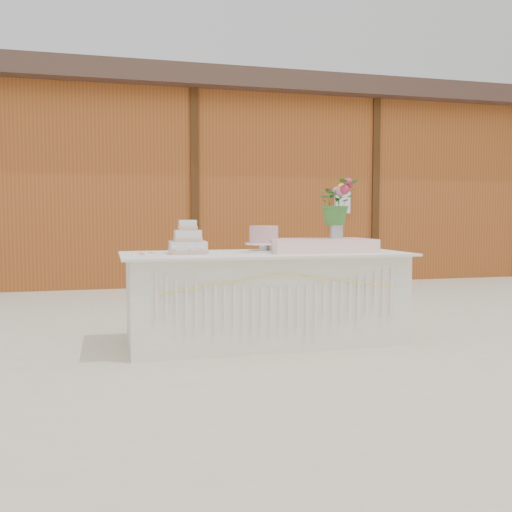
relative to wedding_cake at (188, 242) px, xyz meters
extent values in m
plane|color=beige|center=(0.65, -0.04, -0.86)|extent=(80.00, 80.00, 0.00)
cube|color=#96481F|center=(0.65, 5.96, 0.64)|extent=(12.00, 4.00, 3.00)
cube|color=#422D25|center=(0.65, 5.96, 2.29)|extent=(12.60, 4.60, 0.30)
cube|color=white|center=(0.65, -0.04, -0.49)|extent=(2.28, 0.88, 0.75)
cube|color=white|center=(0.65, -0.04, -0.10)|extent=(2.40, 1.00, 0.02)
cube|color=silver|center=(0.00, 0.00, -0.04)|extent=(0.31, 0.31, 0.10)
cube|color=#DEA78C|center=(0.00, 0.00, -0.07)|extent=(0.32, 0.32, 0.02)
cube|color=silver|center=(0.00, 0.00, 0.05)|extent=(0.22, 0.22, 0.09)
cube|color=#DEA78C|center=(0.00, 0.00, 0.03)|extent=(0.23, 0.23, 0.02)
cube|color=silver|center=(0.00, 0.00, 0.14)|extent=(0.14, 0.14, 0.08)
cube|color=#DEA78C|center=(0.00, 0.00, 0.12)|extent=(0.16, 0.16, 0.02)
cylinder|color=white|center=(0.65, 0.00, -0.09)|extent=(0.27, 0.27, 0.02)
cylinder|color=white|center=(0.65, 0.00, -0.05)|extent=(0.08, 0.08, 0.05)
cylinder|color=white|center=(0.65, 0.00, -0.02)|extent=(0.31, 0.31, 0.01)
cylinder|color=#C48D97|center=(0.65, 0.00, 0.06)|extent=(0.25, 0.25, 0.15)
cube|color=#FFD5CD|center=(1.13, -0.06, -0.04)|extent=(0.91, 0.54, 0.11)
cylinder|color=#B5B5BA|center=(1.31, -0.01, 0.10)|extent=(0.12, 0.12, 0.17)
imported|color=#356E2C|center=(1.31, -0.01, 0.38)|extent=(0.37, 0.33, 0.40)
camera|label=1|loc=(-0.64, -4.68, 0.21)|focal=40.00mm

